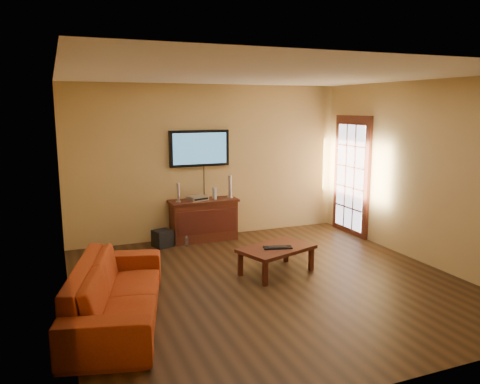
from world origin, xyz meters
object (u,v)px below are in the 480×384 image
sofa (116,282)px  speaker_left (178,193)px  speaker_right (230,188)px  coffee_table (276,250)px  subwoofer (162,238)px  game_console (215,193)px  bottle (187,241)px  media_console (204,220)px  av_receiver (198,198)px  keyboard (278,247)px  television (199,148)px

sofa → speaker_left: speaker_left is taller
speaker_left → speaker_right: 0.94m
coffee_table → subwoofer: coffee_table is taller
game_console → subwoofer: game_console is taller
sofa → speaker_right: (2.32, 2.62, 0.47)m
speaker_left → bottle: bearing=-73.7°
media_console → bottle: bearing=-146.3°
game_console → subwoofer: bearing=-169.6°
game_console → subwoofer: 1.19m
game_console → av_receiver: bearing=-175.6°
coffee_table → sofa: (-2.27, -0.66, 0.10)m
sofa → speaker_left: bearing=-13.5°
media_console → coffee_table: media_console is taller
subwoofer → keyboard: keyboard is taller
coffee_table → bottle: bearing=115.8°
coffee_table → speaker_right: size_ratio=2.93×
speaker_right → keyboard: 2.08m
speaker_right → bottle: speaker_right is taller
sofa → subwoofer: sofa is taller
speaker_right → game_console: size_ratio=1.96×
television → game_console: bearing=-42.2°
media_console → game_console: bearing=0.9°
television → subwoofer: bearing=-157.9°
subwoofer → keyboard: 2.27m
keyboard → game_console: bearing=96.4°
television → av_receiver: (-0.11, -0.19, -0.84)m
sofa → av_receiver: bearing=-18.8°
media_console → sofa: 3.21m
coffee_table → av_receiver: size_ratio=3.61×
speaker_left → keyboard: (0.88, -2.00, -0.48)m
speaker_left → game_console: bearing=2.7°
speaker_right → game_console: speaker_right is taller
coffee_table → speaker_right: speaker_right is taller
av_receiver → game_console: bearing=-15.2°
media_console → speaker_right: (0.49, -0.01, 0.54)m
game_console → television: bearing=140.9°
coffee_table → speaker_left: (-0.89, 1.95, 0.54)m
television → av_receiver: bearing=-118.9°
coffee_table → keyboard: size_ratio=2.79×
av_receiver → television: bearing=44.6°
media_console → av_receiver: av_receiver is taller
speaker_right → bottle: 1.22m
speaker_left → av_receiver: (0.35, 0.02, -0.11)m
coffee_table → game_console: (-0.24, 1.98, 0.49)m
speaker_right → sofa: bearing=-131.5°
speaker_left → speaker_right: bearing=0.9°
bottle → sofa: bearing=-121.3°
coffee_table → av_receiver: bearing=105.6°
speaker_left → subwoofer: speaker_left is taller
media_console → bottle: size_ratio=6.53×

